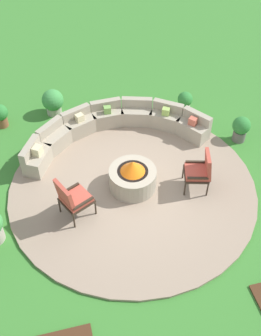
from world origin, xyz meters
The scene contains 10 objects.
ground_plane centered at (0.00, 0.00, 0.00)m, with size 24.00×24.00×0.00m, color #387A2D.
patio_circle centered at (0.00, 0.00, 0.03)m, with size 5.64×5.64×0.06m, color gray.
fire_pit centered at (0.00, 0.00, 0.36)m, with size 1.07×1.07×0.77m.
curved_stone_bench centered at (-0.08, 1.85, 0.34)m, with size 4.75×1.88×0.68m.
lounge_chair_front_left centered at (-1.41, -0.51, 0.61)m, with size 0.80×0.80×1.08m.
lounge_chair_front_right centered at (1.44, -0.37, 0.59)m, with size 0.68×0.68×1.00m.
potted_plant_0 centered at (-1.42, 3.27, 0.38)m, with size 0.59×0.59×0.73m.
potted_plant_1 centered at (-2.83, 3.03, 0.37)m, with size 0.43×0.43×0.66m.
potted_plant_2 centered at (3.07, 0.97, 0.40)m, with size 0.46×0.46×0.70m.
potted_plant_5 centered at (2.09, 2.44, 0.35)m, with size 0.41×0.41×0.63m.
Camera 1 is at (-1.58, -6.18, 7.02)m, focal length 43.98 mm.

